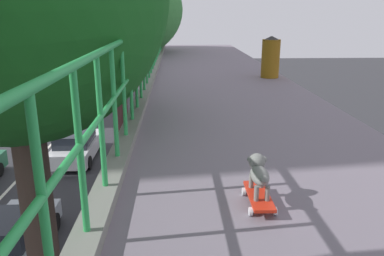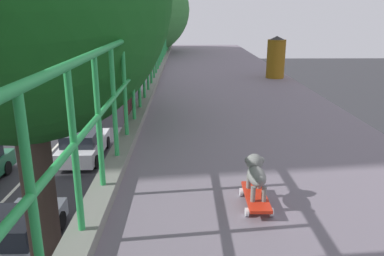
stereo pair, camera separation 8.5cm
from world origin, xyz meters
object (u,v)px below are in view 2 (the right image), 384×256
at_px(car_white_seventh, 84,144).
at_px(toy_skateboard, 256,197).
at_px(car_silver_fifth, 17,237).
at_px(litter_bin, 276,57).
at_px(small_dog, 256,172).
at_px(city_bus, 66,84).

xyz_separation_m(car_white_seventh, toy_skateboard, (5.60, -15.32, 4.90)).
bearing_deg(car_silver_fifth, toy_skateboard, -52.74).
bearing_deg(litter_bin, small_dog, -104.23).
bearing_deg(small_dog, toy_skateboard, -90.76).
height_order(car_silver_fifth, small_dog, small_dog).
height_order(car_white_seventh, litter_bin, litter_bin).
bearing_deg(small_dog, car_white_seventh, 110.14).
relative_size(car_white_seventh, toy_skateboard, 8.46).
relative_size(car_silver_fifth, small_dog, 10.47).
distance_m(car_white_seventh, litter_bin, 12.85).
xyz_separation_m(car_silver_fifth, litter_bin, (7.07, -1.26, 5.39)).
relative_size(city_bus, small_dog, 28.50).
relative_size(car_silver_fifth, city_bus, 0.37).
bearing_deg(car_white_seventh, city_bus, 110.29).
bearing_deg(car_white_seventh, toy_skateboard, -69.92).
height_order(city_bus, small_dog, small_dog).
bearing_deg(toy_skateboard, car_white_seventh, 110.08).
distance_m(car_white_seventh, city_bus, 11.42).
bearing_deg(car_white_seventh, small_dog, -69.86).
distance_m(car_silver_fifth, car_white_seventh, 8.03).
relative_size(city_bus, toy_skateboard, 23.02).
distance_m(car_white_seventh, small_dog, 17.05).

